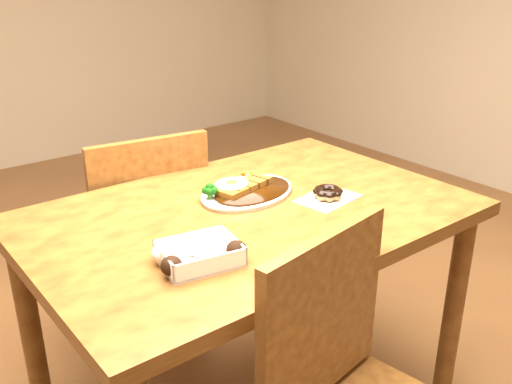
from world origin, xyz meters
TOP-DOWN VIEW (x-y plane):
  - table at (0.00, 0.00)m, footprint 1.20×0.80m
  - chair_far at (-0.07, 0.54)m, footprint 0.48×0.48m
  - katsu_curry_plate at (0.05, 0.09)m, footprint 0.33×0.26m
  - donut_box at (-0.28, -0.17)m, footprint 0.21×0.17m
  - pon_de_ring at (0.22, -0.08)m, footprint 0.20×0.15m

SIDE VIEW (x-z plane):
  - chair_far at x=-0.07m, z-range 0.04..0.91m
  - table at x=0.00m, z-range 0.28..1.03m
  - katsu_curry_plate at x=0.05m, z-range 0.74..0.80m
  - pon_de_ring at x=0.22m, z-range 0.75..0.78m
  - donut_box at x=-0.28m, z-range 0.75..0.80m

